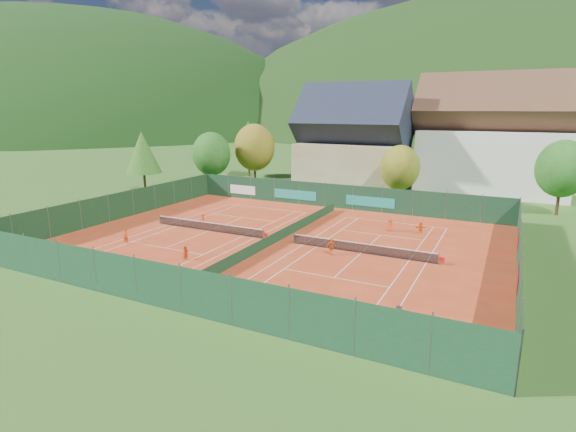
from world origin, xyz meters
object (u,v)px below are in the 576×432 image
at_px(player_left_far, 203,219).
at_px(player_right_far_a, 390,225).
at_px(chalet, 353,146).
at_px(hotel_block_a, 493,142).
at_px(player_right_near, 331,247).
at_px(player_right_far_b, 420,228).
at_px(ball_hopper, 399,309).
at_px(player_left_near, 126,236).
at_px(player_left_mid, 185,253).

distance_m(player_left_far, player_right_far_a, 19.51).
xyz_separation_m(chalet, hotel_block_a, (19.00, 6.00, 0.76)).
xyz_separation_m(player_right_near, player_right_far_a, (2.54, 9.71, -0.06)).
xyz_separation_m(chalet, player_right_far_b, (14.39, -21.56, -5.98)).
height_order(ball_hopper, player_left_far, player_left_far).
bearing_deg(player_right_far_b, player_right_near, 31.61).
bearing_deg(player_right_far_b, player_left_near, 3.64).
relative_size(hotel_block_a, player_left_mid, 18.40).
bearing_deg(hotel_block_a, player_left_mid, -114.72).
xyz_separation_m(ball_hopper, player_right_near, (-7.88, 9.22, 0.17)).
bearing_deg(hotel_block_a, player_right_far_a, -105.24).
bearing_deg(hotel_block_a, chalet, -162.47).
bearing_deg(chalet, player_left_far, -103.87).
relative_size(player_left_near, player_right_far_b, 1.08).
relative_size(ball_hopper, player_left_far, 0.64).
relative_size(player_right_near, player_right_far_a, 1.09).
distance_m(player_left_far, player_right_far_b, 22.41).
xyz_separation_m(chalet, player_left_far, (-6.98, -28.30, -6.00)).
distance_m(ball_hopper, player_right_far_a, 19.67).
relative_size(chalet, player_left_mid, 13.80).
distance_m(chalet, player_left_near, 38.51).
xyz_separation_m(player_left_near, player_left_far, (2.19, 8.64, -0.07)).
bearing_deg(chalet, player_right_near, -74.28).
distance_m(player_left_near, player_right_far_a, 25.54).
height_order(chalet, player_left_far, chalet).
relative_size(ball_hopper, player_right_far_a, 0.60).
relative_size(hotel_block_a, player_right_far_b, 16.86).
relative_size(chalet, player_right_far_b, 12.64).
bearing_deg(chalet, player_left_mid, -91.97).
xyz_separation_m(player_left_mid, player_left_far, (-5.67, 9.83, 0.04)).
relative_size(chalet, player_right_near, 11.23).
distance_m(hotel_block_a, player_left_near, 51.79).
height_order(ball_hopper, player_left_mid, player_left_mid).
xyz_separation_m(chalet, player_left_near, (-9.18, -36.93, -5.93)).
height_order(player_right_far_a, player_right_far_b, player_right_far_a).
bearing_deg(ball_hopper, player_left_near, 171.60).
height_order(player_left_near, player_left_far, player_left_near).
xyz_separation_m(ball_hopper, player_left_far, (-23.74, 12.47, 0.07)).
bearing_deg(player_right_far_b, ball_hopper, 67.53).
xyz_separation_m(chalet, ball_hopper, (16.75, -40.76, -6.07)).
height_order(chalet, player_right_far_a, chalet).
height_order(hotel_block_a, ball_hopper, hotel_block_a).
bearing_deg(player_right_near, hotel_block_a, 24.46).
height_order(chalet, player_right_far_b, chalet).
xyz_separation_m(player_left_mid, player_right_far_b, (15.70, 16.57, 0.05)).
relative_size(chalet, player_right_far_a, 12.25).
height_order(player_left_mid, player_right_far_b, player_right_far_b).
bearing_deg(player_left_near, ball_hopper, -20.71).
distance_m(hotel_block_a, player_left_mid, 49.05).
height_order(chalet, player_left_mid, chalet).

